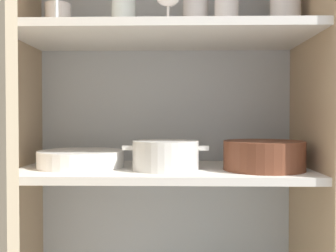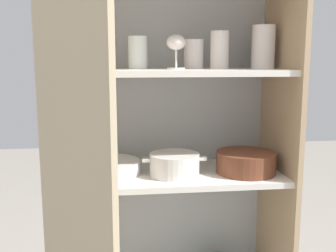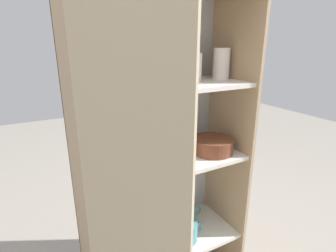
{
  "view_description": "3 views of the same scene",
  "coord_description": "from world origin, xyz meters",
  "px_view_note": "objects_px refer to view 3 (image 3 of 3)",
  "views": [
    {
      "loc": [
        0.04,
        -0.88,
        0.89
      ],
      "look_at": [
        0.01,
        0.22,
        0.86
      ],
      "focal_mm": 42.0,
      "sensor_mm": 36.0,
      "label": 1
    },
    {
      "loc": [
        -0.17,
        -1.17,
        1.14
      ],
      "look_at": [
        -0.01,
        0.2,
        0.91
      ],
      "focal_mm": 42.0,
      "sensor_mm": 36.0,
      "label": 2
    },
    {
      "loc": [
        -0.53,
        -0.85,
        1.29
      ],
      "look_at": [
        0.04,
        0.21,
        0.9
      ],
      "focal_mm": 28.0,
      "sensor_mm": 36.0,
      "label": 3
    }
  ],
  "objects_px": {
    "casserole_dish": "(169,155)",
    "coffee_mug_primary": "(189,214)",
    "plate_stack_white": "(118,165)",
    "mixing_bowl_large": "(213,145)"
  },
  "relations": [
    {
      "from": "casserole_dish",
      "to": "coffee_mug_primary",
      "type": "xyz_separation_m",
      "value": [
        0.19,
        0.1,
        -0.46
      ]
    },
    {
      "from": "casserole_dish",
      "to": "coffee_mug_primary",
      "type": "bearing_deg",
      "value": 28.79
    },
    {
      "from": "plate_stack_white",
      "to": "mixing_bowl_large",
      "type": "relative_size",
      "value": 1.12
    },
    {
      "from": "mixing_bowl_large",
      "to": "coffee_mug_primary",
      "type": "bearing_deg",
      "value": 120.58
    },
    {
      "from": "plate_stack_white",
      "to": "casserole_dish",
      "type": "xyz_separation_m",
      "value": [
        0.23,
        -0.05,
        0.02
      ]
    },
    {
      "from": "coffee_mug_primary",
      "to": "mixing_bowl_large",
      "type": "bearing_deg",
      "value": -59.42
    },
    {
      "from": "plate_stack_white",
      "to": "casserole_dish",
      "type": "distance_m",
      "value": 0.24
    },
    {
      "from": "plate_stack_white",
      "to": "coffee_mug_primary",
      "type": "relative_size",
      "value": 1.81
    },
    {
      "from": "plate_stack_white",
      "to": "casserole_dish",
      "type": "bearing_deg",
      "value": -11.23
    },
    {
      "from": "coffee_mug_primary",
      "to": "plate_stack_white",
      "type": "bearing_deg",
      "value": -172.06
    }
  ]
}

